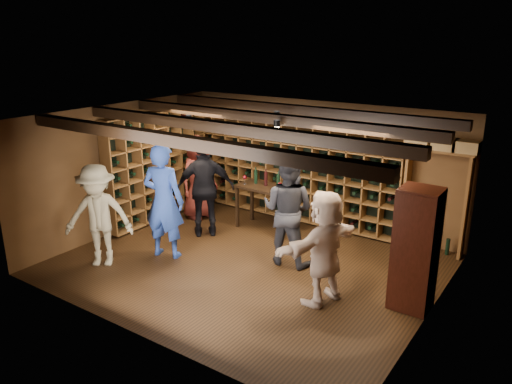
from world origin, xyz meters
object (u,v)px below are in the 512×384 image
Objects in this scene: guest_red_floral at (198,177)px; guest_khaki at (98,216)px; guest_woman_black at (205,189)px; guest_beige at (324,247)px; man_blue_shirt at (164,201)px; tasting_table at (266,192)px; man_grey_suit at (288,210)px; display_cabinet at (415,252)px.

guest_red_floral reaches higher than guest_khaki.
guest_beige is at bearing 119.99° from guest_woman_black.
tasting_table is at bearing -126.78° from man_blue_shirt.
man_grey_suit is at bearing -40.80° from tasting_table.
tasting_table is (0.79, 0.90, -0.16)m from guest_woman_black.
guest_khaki is at bearing 36.93° from man_blue_shirt.
tasting_table is (-1.12, 1.06, -0.16)m from man_grey_suit.
guest_woman_black is at bearing 174.12° from display_cabinet.
guest_khaki is (-0.64, -1.99, -0.07)m from guest_woman_black.
man_grey_suit is (1.90, 0.97, -0.07)m from man_blue_shirt.
display_cabinet is at bearing 132.22° from guest_beige.
man_blue_shirt is at bearing 21.58° from man_grey_suit.
man_grey_suit is 2.81m from guest_red_floral.
man_grey_suit is 1.11× the size of guest_beige.
man_blue_shirt reaches higher than guest_beige.
display_cabinet is at bearing 167.57° from man_grey_suit.
man_blue_shirt reaches higher than guest_red_floral.
man_blue_shirt is at bearing -147.44° from guest_red_floral.
tasting_table is at bearing -73.07° from guest_red_floral.
man_blue_shirt is at bearing -71.84° from guest_beige.
guest_beige is at bearing 166.80° from man_blue_shirt.
display_cabinet is 1.03× the size of guest_beige.
tasting_table is at bearing 158.32° from display_cabinet.
man_blue_shirt reaches higher than guest_woman_black.
man_grey_suit reaches higher than guest_khaki.
man_blue_shirt is 1.13m from guest_woman_black.
guest_khaki is 3.23m from tasting_table.
tasting_table is (-3.34, 1.33, -0.07)m from display_cabinet.
man_grey_suit is 1.00× the size of guest_woman_black.
man_blue_shirt is 2.18m from tasting_table.
display_cabinet is 0.87× the size of man_blue_shirt.
guest_woman_black is at bearing -104.94° from man_blue_shirt.
man_blue_shirt is 1.19× the size of guest_beige.
display_cabinet is at bearing 173.81° from man_blue_shirt.
man_grey_suit reaches higher than tasting_table.
man_grey_suit is at bearing -168.78° from man_blue_shirt.
guest_red_floral is at bearing -169.80° from tasting_table.
guest_khaki is at bearing 30.38° from guest_woman_black.
guest_red_floral is 4.14m from guest_beige.
man_grey_suit reaches higher than guest_red_floral.
man_blue_shirt reaches higher than man_grey_suit.
man_blue_shirt is (-4.12, -0.70, 0.15)m from display_cabinet.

